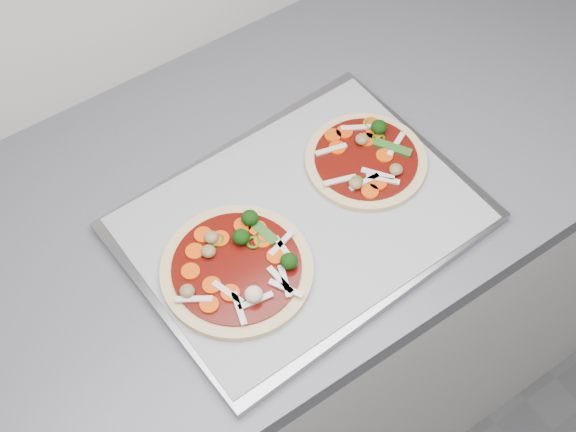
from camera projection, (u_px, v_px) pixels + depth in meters
base_cabinet at (187, 382)px, 1.49m from camera, size 3.60×0.60×0.86m
countertop at (154, 256)px, 1.12m from camera, size 3.60×0.60×0.04m
baking_tray at (301, 222)px, 1.12m from camera, size 0.49×0.38×0.02m
parchment at (301, 218)px, 1.11m from camera, size 0.46×0.34×0.00m
pizza_left at (238, 267)px, 1.06m from camera, size 0.27×0.27×0.03m
pizza_right at (366, 159)px, 1.16m from camera, size 0.19×0.19×0.03m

